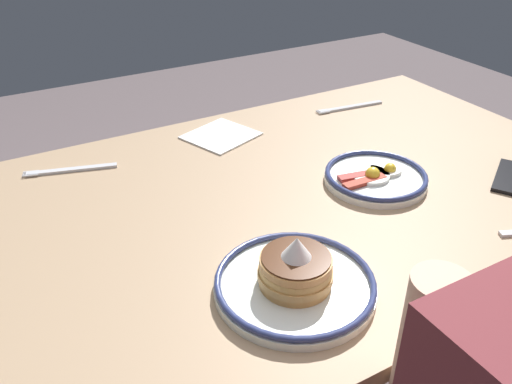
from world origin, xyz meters
The scene contains 6 objects.
dining_table centered at (0.00, 0.00, 0.63)m, with size 1.44×0.85×0.75m.
plate_near_main centered at (-0.21, 0.05, 0.76)m, with size 0.21×0.21×0.04m.
plate_center_pancakes centered at (0.11, 0.24, 0.77)m, with size 0.25×0.25×0.10m.
paper_napkin centered at (-0.03, -0.30, 0.75)m, with size 0.15×0.14×0.00m, color white.
fork_near centered at (0.32, -0.31, 0.75)m, with size 0.19×0.07×0.01m.
fork_far centered at (-0.41, -0.29, 0.75)m, with size 0.20×0.04×0.01m.
Camera 1 is at (0.46, 0.75, 1.29)m, focal length 37.45 mm.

